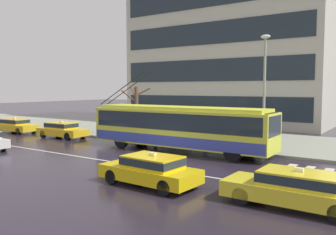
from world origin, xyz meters
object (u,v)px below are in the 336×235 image
at_px(street_lamp, 264,83).
at_px(street_tree_bare, 136,107).
at_px(trolleybus, 179,127).
at_px(pedestrian_approaching_curb, 205,120).
at_px(taxi_queued_behind_bus, 62,129).
at_px(taxi_far_behind, 15,125).
at_px(taxi_oncoming_far, 295,188).
at_px(pedestrian_at_shelter, 156,121).
at_px(bus_shelter, 180,116).
at_px(taxi_oncoming_near, 151,169).

height_order(street_lamp, street_tree_bare, street_lamp).
xyz_separation_m(trolleybus, pedestrian_approaching_curb, (-0.08, 3.62, 0.17)).
relative_size(taxi_queued_behind_bus, street_lamp, 0.61).
xyz_separation_m(taxi_far_behind, taxi_queued_behind_bus, (6.26, 0.17, 0.00)).
relative_size(trolleybus, street_tree_bare, 3.14).
relative_size(taxi_oncoming_far, pedestrian_at_shelter, 2.39).
distance_m(bus_shelter, street_tree_bare, 4.95).
xyz_separation_m(taxi_oncoming_far, taxi_oncoming_near, (-5.72, -0.51, -0.00)).
bearing_deg(trolleybus, street_tree_bare, 149.89).
height_order(taxi_oncoming_far, pedestrian_at_shelter, pedestrian_at_shelter).
bearing_deg(street_lamp, taxi_oncoming_near, -96.96).
height_order(taxi_far_behind, street_tree_bare, street_tree_bare).
height_order(taxi_oncoming_far, taxi_oncoming_near, same).
distance_m(trolleybus, pedestrian_approaching_curb, 3.63).
bearing_deg(trolleybus, taxi_queued_behind_bus, -179.42).
bearing_deg(street_lamp, taxi_far_behind, -172.37).
xyz_separation_m(bus_shelter, pedestrian_at_shelter, (-1.40, -1.01, -0.32)).
distance_m(taxi_oncoming_far, street_tree_bare, 19.28).
bearing_deg(street_lamp, pedestrian_approaching_curb, 168.56).
height_order(taxi_far_behind, pedestrian_at_shelter, pedestrian_at_shelter).
height_order(trolleybus, street_lamp, street_lamp).
bearing_deg(street_tree_bare, pedestrian_approaching_curb, -2.50).
distance_m(taxi_oncoming_far, bus_shelter, 14.90).
bearing_deg(bus_shelter, taxi_oncoming_far, -42.41).
bearing_deg(bus_shelter, pedestrian_at_shelter, -144.07).
relative_size(bus_shelter, street_tree_bare, 0.87).
bearing_deg(taxi_queued_behind_bus, street_tree_bare, 41.79).
relative_size(pedestrian_at_shelter, pedestrian_approaching_curb, 0.97).
bearing_deg(street_tree_bare, pedestrian_at_shelter, -28.60).
bearing_deg(pedestrian_at_shelter, street_tree_bare, 151.40).
distance_m(trolleybus, pedestrian_at_shelter, 3.87).
distance_m(taxi_far_behind, street_tree_bare, 11.69).
height_order(bus_shelter, street_lamp, street_lamp).
bearing_deg(taxi_oncoming_far, trolleybus, 142.45).
xyz_separation_m(taxi_oncoming_far, street_lamp, (-4.48, 9.65, 3.66)).
distance_m(trolleybus, taxi_far_behind, 17.53).
distance_m(taxi_queued_behind_bus, pedestrian_at_shelter, 8.30).
distance_m(taxi_oncoming_near, pedestrian_approaching_curb, 11.66).
distance_m(taxi_far_behind, bus_shelter, 16.01).
distance_m(taxi_oncoming_near, bus_shelter, 11.83).
height_order(taxi_oncoming_far, taxi_queued_behind_bus, same).
height_order(bus_shelter, pedestrian_at_shelter, bus_shelter).
bearing_deg(taxi_oncoming_far, street_lamp, 114.92).
height_order(taxi_oncoming_near, pedestrian_approaching_curb, pedestrian_approaching_curb).
bearing_deg(taxi_far_behind, trolleybus, 0.92).
height_order(taxi_queued_behind_bus, taxi_oncoming_near, same).
relative_size(trolleybus, taxi_oncoming_far, 2.72).
height_order(trolleybus, pedestrian_at_shelter, trolleybus).
xyz_separation_m(taxi_queued_behind_bus, taxi_oncoming_near, (14.59, -7.37, 0.00)).
bearing_deg(trolleybus, pedestrian_at_shelter, 148.36).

